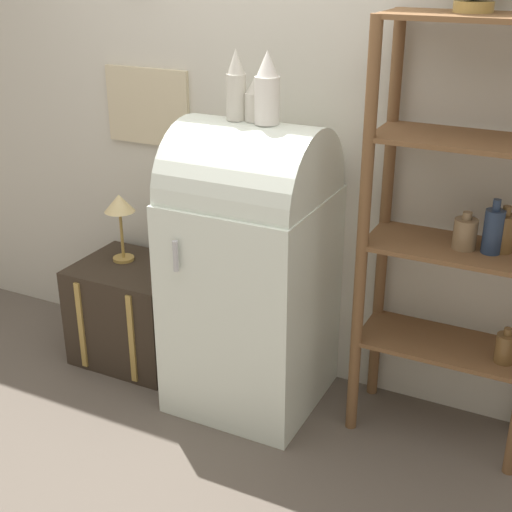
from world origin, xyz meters
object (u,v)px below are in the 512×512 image
Objects in this scene: desk_lamp at (120,208)px; refrigerator at (251,263)px; suitcase_trunk at (135,312)px; vase_left at (236,87)px; vase_right at (267,90)px; vase_center at (255,101)px.

refrigerator is at bearing -6.61° from desk_lamp.
refrigerator is 0.84m from suitcase_trunk.
refrigerator is 3.79× the size of desk_lamp.
vase_right reaches higher than vase_left.
vase_right is 1.11m from desk_lamp.
vase_right is (0.07, -0.02, 0.05)m from vase_center.
vase_left is 1.64× the size of vase_center.
vase_left is 0.99× the size of vase_right.
vase_left is at bearing 176.17° from vase_right.
suitcase_trunk is at bearing 176.12° from vase_right.
vase_center is 0.50× the size of desk_lamp.
desk_lamp is (-0.79, 0.09, 0.11)m from refrigerator.
vase_center is at bearing -5.38° from desk_lamp.
vase_center is 0.60× the size of vase_right.
desk_lamp is at bearing 150.14° from suitcase_trunk.
vase_right is 0.82× the size of desk_lamp.
refrigerator is 0.81m from desk_lamp.
vase_left is (0.65, -0.04, 1.23)m from suitcase_trunk.
refrigerator is 0.79m from vase_right.
vase_left reaches higher than refrigerator.
suitcase_trunk is 1.38m from vase_center.
suitcase_trunk is 1.39m from vase_left.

